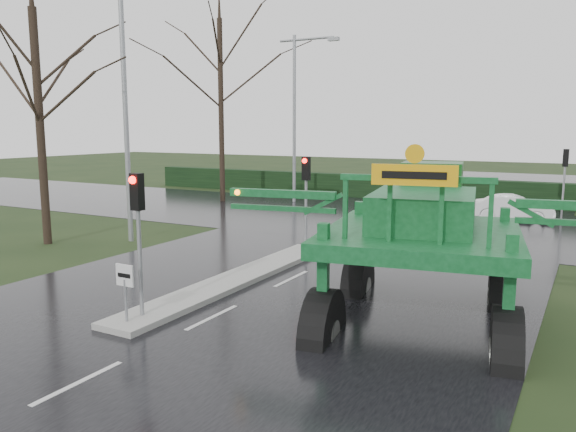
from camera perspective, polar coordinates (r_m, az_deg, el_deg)
The scene contains 15 objects.
ground at distance 13.88m, azimuth -7.70°, elevation -10.25°, with size 140.00×140.00×0.00m, color black.
road_main at distance 22.41m, azimuth 7.70°, elevation -2.82°, with size 14.00×80.00×0.02m, color black.
road_cross at distance 28.00m, azimuth 12.15°, elevation -0.58°, with size 80.00×12.00×0.02m, color black.
median_island at distance 16.91m, azimuth -5.19°, elevation -6.38°, with size 1.20×10.00×0.16m, color gray.
hedge_row at distance 35.58m, azimuth 15.93°, elevation 2.49°, with size 44.00×0.90×1.50m, color black.
keep_left_sign at distance 13.30m, azimuth -16.22°, elevation -6.61°, with size 0.50×0.07×1.35m.
traffic_signal_near at distance 13.33m, azimuth -15.02°, elevation 0.21°, with size 0.26×0.33×3.52m.
traffic_signal_mid at distance 20.28m, azimuth 1.84°, elevation 3.42°, with size 0.26×0.33×3.52m.
traffic_signal_far at distance 30.59m, azimuth 26.32°, elevation 4.37°, with size 0.26×0.33×3.52m.
street_light_left_near at distance 23.06m, azimuth -15.72°, elevation 12.22°, with size 3.85×0.30×10.00m.
street_light_left_far at distance 34.49m, azimuth 1.10°, elevation 11.36°, with size 3.85×0.30×10.00m.
tree_left_near at distance 23.82m, azimuth -24.08°, elevation 11.32°, with size 6.30×6.30×10.85m.
tree_left_far at distance 35.12m, azimuth -6.86°, elevation 13.14°, with size 7.70×7.70×13.26m.
crop_sprayer at distance 12.29m, azimuth 3.95°, elevation -0.66°, with size 9.34×6.54×5.28m.
white_sedan at distance 29.86m, azimuth 21.85°, elevation -0.45°, with size 1.33×3.81×1.26m, color white.
Camera 1 is at (7.87, -10.49, 4.55)m, focal length 35.00 mm.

